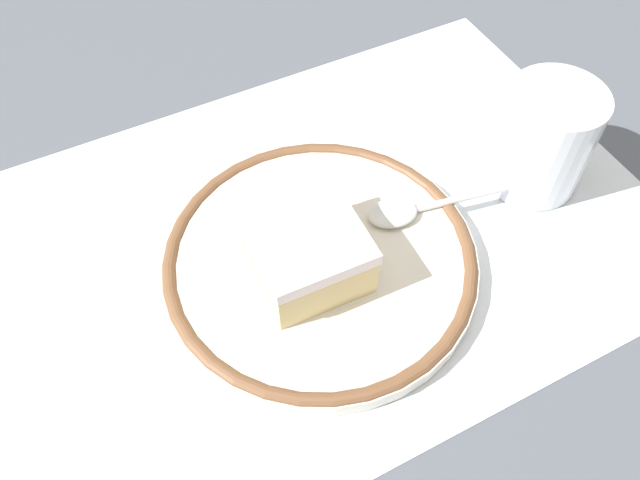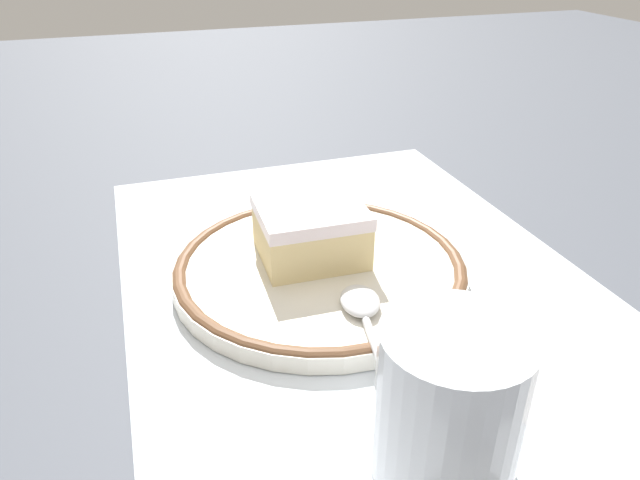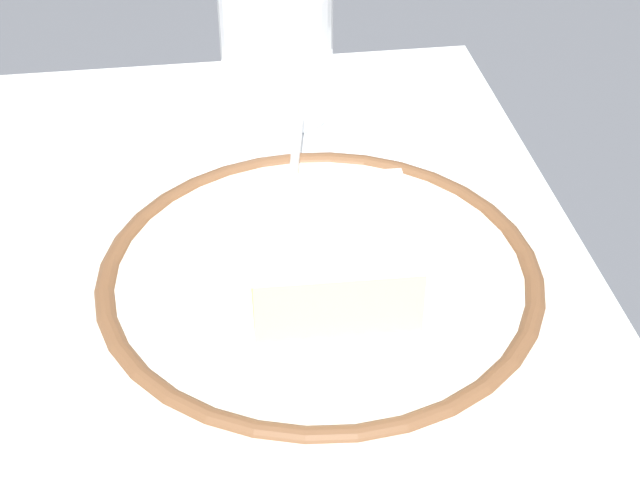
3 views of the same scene
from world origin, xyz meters
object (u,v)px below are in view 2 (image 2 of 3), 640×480
object	(u,v)px
spoon	(364,312)
napkin	(596,385)
cake_slice	(311,231)
plate	(320,268)
cup	(448,414)

from	to	relation	value
spoon	napkin	size ratio (longest dim) A/B	1.11
spoon	napkin	world-z (taller)	spoon
cake_slice	spoon	xyz separation A→B (m)	(0.09, 0.01, -0.02)
plate	spoon	bearing A→B (deg)	3.75
cake_slice	cup	world-z (taller)	cup
cake_slice	napkin	bearing A→B (deg)	33.68
plate	spoon	xyz separation A→B (m)	(0.08, 0.00, 0.01)
cake_slice	napkin	world-z (taller)	cake_slice
cake_slice	spoon	distance (m)	0.09
cup	cake_slice	bearing A→B (deg)	-178.79
plate	napkin	xyz separation A→B (m)	(0.17, 0.12, -0.01)
spoon	cup	size ratio (longest dim) A/B	1.46
cup	napkin	world-z (taller)	cup
napkin	cake_slice	bearing A→B (deg)	-146.32
cake_slice	cup	xyz separation A→B (m)	(0.20, 0.00, 0.00)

